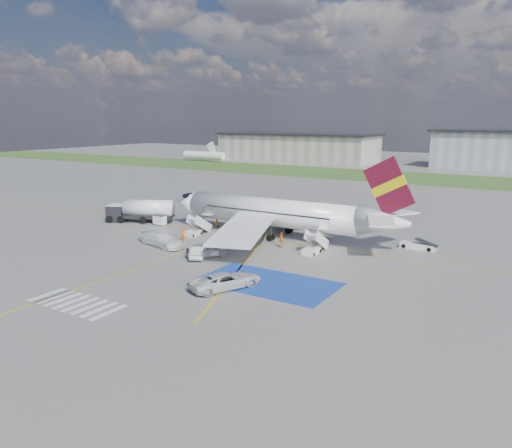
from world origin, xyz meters
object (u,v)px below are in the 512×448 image
object	(u,v)px
van_white_a	(226,278)
van_white_b	(161,237)
car_silver_a	(207,250)
gpu_cart	(160,221)
car_silver_b	(199,252)
airliner	(280,213)
fuel_tanker	(141,213)
belt_loader	(418,246)

from	to	relation	value
van_white_a	van_white_b	xyz separation A→B (m)	(-16.74, 9.17, 0.09)
car_silver_a	gpu_cart	bearing A→B (deg)	1.53
car_silver_b	airliner	bearing A→B (deg)	-131.92
fuel_tanker	belt_loader	distance (m)	42.59
airliner	car_silver_b	world-z (taller)	airliner
airliner	van_white_a	size ratio (longest dim) A/B	6.53
airliner	car_silver_a	xyz separation A→B (m)	(-2.53, -13.47, -2.53)
airliner	fuel_tanker	world-z (taller)	airliner
airliner	belt_loader	xyz separation A→B (m)	(18.11, 3.63, -3.05)
van_white_b	car_silver_b	bearing A→B (deg)	-90.17
fuel_tanker	gpu_cart	bearing A→B (deg)	-27.84
gpu_cart	car_silver_a	xyz separation A→B (m)	(17.28, -10.59, 0.14)
gpu_cart	van_white_a	xyz separation A→B (m)	(25.71, -18.72, 0.34)
gpu_cart	car_silver_b	distance (m)	20.19
gpu_cart	car_silver_b	bearing A→B (deg)	-31.45
airliner	car_silver_b	size ratio (longest dim) A/B	8.08
gpu_cart	van_white_b	distance (m)	13.11
fuel_tanker	belt_loader	world-z (taller)	fuel_tanker
airliner	van_white_a	xyz separation A→B (m)	(5.90, -21.60, -2.34)
airliner	car_silver_b	distance (m)	14.93
car_silver_a	van_white_b	world-z (taller)	van_white_b
gpu_cart	belt_loader	world-z (taller)	gpu_cart
fuel_tanker	van_white_b	xyz separation A→B (m)	(13.16, -9.78, -0.37)
van_white_a	car_silver_a	bearing A→B (deg)	-19.89
gpu_cart	van_white_a	bearing A→B (deg)	-32.93
airliner	fuel_tanker	bearing A→B (deg)	-173.69
van_white_a	van_white_b	distance (m)	19.09
belt_loader	van_white_b	size ratio (longest dim) A/B	0.80
van_white_a	belt_loader	bearing A→B (deg)	-91.74
van_white_a	van_white_b	bearing A→B (deg)	-4.64
airliner	gpu_cart	xyz separation A→B (m)	(-19.81, -2.88, -2.68)
gpu_cart	belt_loader	size ratio (longest dim) A/B	0.42
car_silver_b	gpu_cart	bearing A→B (deg)	-63.98
van_white_b	fuel_tanker	bearing A→B (deg)	67.25
car_silver_a	van_white_b	distance (m)	8.38
fuel_tanker	van_white_b	world-z (taller)	fuel_tanker
car_silver_a	van_white_a	world-z (taller)	van_white_a
belt_loader	fuel_tanker	bearing A→B (deg)	-167.87
car_silver_a	car_silver_b	world-z (taller)	car_silver_a
car_silver_b	van_white_b	size ratio (longest dim) A/B	0.78
fuel_tanker	car_silver_b	bearing A→B (deg)	-54.03
car_silver_a	van_white_b	size ratio (longest dim) A/B	0.86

